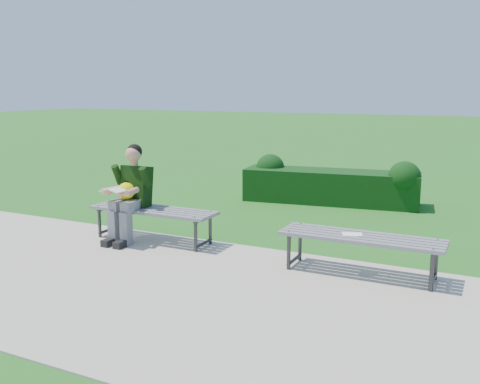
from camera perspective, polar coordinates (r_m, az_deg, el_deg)
The scene contains 7 objects.
ground at distance 7.24m, azimuth -0.76°, elevation -5.66°, with size 80.00×80.00×0.00m.
walkway at distance 5.81m, azimuth -8.68°, elevation -9.92°, with size 30.00×3.50×0.02m.
hedge at distance 9.98m, azimuth 9.71°, elevation 0.84°, with size 3.25×1.20×0.85m.
bench_left at distance 7.37m, azimuth -9.25°, elevation -2.17°, with size 1.80×0.50×0.46m.
bench_right at distance 6.10m, azimuth 12.78°, elevation -5.05°, with size 1.80×0.50×0.46m.
seated_boy at distance 7.41m, azimuth -11.63°, elevation 0.18°, with size 0.56×0.76×1.31m.
paper_sheet at distance 6.11m, azimuth 11.89°, elevation -4.43°, with size 0.26×0.22×0.01m.
Camera 1 is at (3.13, -6.19, 2.06)m, focal length 40.00 mm.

